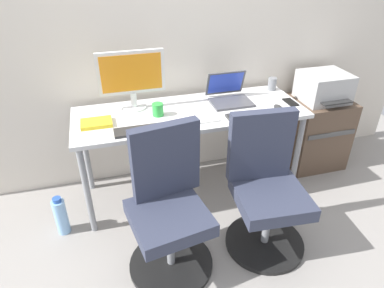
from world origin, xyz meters
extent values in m
plane|color=gray|center=(0.00, 0.00, 0.00)|extent=(5.28, 5.28, 0.00)
cube|color=silver|center=(0.00, 0.39, 1.30)|extent=(4.40, 0.04, 2.60)
cube|color=silver|center=(0.00, 0.00, 0.72)|extent=(1.71, 0.62, 0.03)
cylinder|color=gray|center=(-0.80, -0.26, 0.35)|extent=(0.04, 0.04, 0.71)
cylinder|color=gray|center=(0.80, -0.26, 0.35)|extent=(0.04, 0.04, 0.71)
cylinder|color=gray|center=(-0.80, 0.26, 0.35)|extent=(0.04, 0.04, 0.71)
cylinder|color=gray|center=(0.80, 0.26, 0.35)|extent=(0.04, 0.04, 0.71)
cylinder|color=black|center=(-0.33, -0.72, 0.01)|extent=(0.54, 0.54, 0.03)
cylinder|color=gray|center=(-0.33, -0.72, 0.20)|extent=(0.05, 0.05, 0.34)
cube|color=#33384C|center=(-0.33, -0.72, 0.41)|extent=(0.50, 0.50, 0.09)
cube|color=#33384C|center=(-0.30, -0.54, 0.70)|extent=(0.43, 0.14, 0.48)
cylinder|color=black|center=(0.33, -0.72, 0.01)|extent=(0.54, 0.54, 0.03)
cylinder|color=gray|center=(0.33, -0.72, 0.20)|extent=(0.05, 0.05, 0.34)
cube|color=#33384C|center=(0.33, -0.72, 0.41)|extent=(0.47, 0.47, 0.09)
cube|color=#33384C|center=(0.32, -0.54, 0.70)|extent=(0.42, 0.10, 0.48)
cube|color=brown|center=(1.21, 0.11, 0.32)|extent=(0.50, 0.45, 0.63)
cube|color=#4C4C4C|center=(1.21, -0.12, 0.41)|extent=(0.45, 0.01, 0.04)
cube|color=#B7B7B7|center=(1.21, 0.11, 0.75)|extent=(0.38, 0.34, 0.24)
cube|color=#262626|center=(1.21, -0.09, 0.69)|extent=(0.27, 0.06, 0.01)
cylinder|color=#8CBFF2|center=(-1.01, -0.22, 0.14)|extent=(0.09, 0.09, 0.28)
cylinder|color=#2D59B2|center=(-1.01, -0.22, 0.30)|extent=(0.06, 0.06, 0.03)
cylinder|color=silver|center=(-0.39, 0.17, 0.74)|extent=(0.18, 0.18, 0.01)
cylinder|color=silver|center=(-0.39, 0.17, 0.81)|extent=(0.04, 0.04, 0.11)
cube|color=silver|center=(-0.39, 0.17, 1.02)|extent=(0.48, 0.03, 0.31)
cube|color=orange|center=(-0.39, 0.15, 1.02)|extent=(0.43, 0.00, 0.26)
cube|color=#4C4C51|center=(0.34, 0.04, 0.75)|extent=(0.31, 0.22, 0.02)
cube|color=#4C4C51|center=(0.34, 0.18, 0.86)|extent=(0.31, 0.08, 0.20)
cube|color=blue|center=(0.34, 0.17, 0.86)|extent=(0.28, 0.06, 0.17)
cube|color=#2D2D2D|center=(-0.40, -0.22, 0.75)|extent=(0.34, 0.12, 0.02)
cube|color=#2D2D2D|center=(0.39, -0.21, 0.75)|extent=(0.34, 0.12, 0.02)
ellipsoid|color=#2D2D2D|center=(0.64, -0.16, 0.75)|extent=(0.06, 0.10, 0.03)
ellipsoid|color=#2D2D2D|center=(-0.19, -0.24, 0.75)|extent=(0.06, 0.10, 0.03)
cylinder|color=green|center=(-0.24, -0.01, 0.78)|extent=(0.08, 0.08, 0.09)
cylinder|color=slate|center=(0.77, 0.21, 0.79)|extent=(0.07, 0.07, 0.10)
cube|color=black|center=(0.79, -0.07, 0.74)|extent=(0.07, 0.14, 0.01)
cube|color=yellow|center=(-0.68, -0.04, 0.75)|extent=(0.21, 0.15, 0.03)
cube|color=white|center=(0.05, -0.08, 0.74)|extent=(0.21, 0.30, 0.01)
camera|label=1|loc=(-0.61, -2.20, 1.83)|focal=31.81mm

